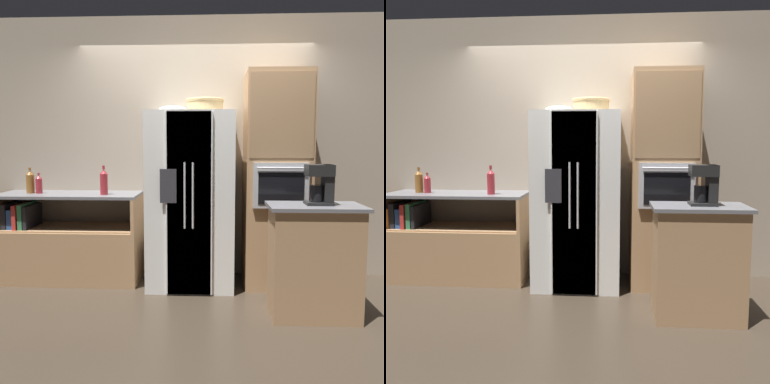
{
  "view_description": "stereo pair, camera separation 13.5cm",
  "coord_description": "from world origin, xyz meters",
  "views": [
    {
      "loc": [
        0.2,
        -4.23,
        1.44
      ],
      "look_at": [
        -0.01,
        -0.02,
        0.97
      ],
      "focal_mm": 40.0,
      "sensor_mm": 36.0,
      "label": 1
    },
    {
      "loc": [
        0.34,
        -4.23,
        1.44
      ],
      "look_at": [
        -0.01,
        -0.02,
        0.97
      ],
      "focal_mm": 40.0,
      "sensor_mm": 36.0,
      "label": 2
    }
  ],
  "objects": [
    {
      "name": "counter_left",
      "position": [
        -1.34,
        0.15,
        0.34
      ],
      "size": [
        1.48,
        0.61,
        0.92
      ],
      "color": "#A87F56",
      "rests_on": "ground_plane"
    },
    {
      "name": "ground_plane",
      "position": [
        0.0,
        0.0,
        0.0
      ],
      "size": [
        20.0,
        20.0,
        0.0
      ],
      "primitive_type": "plane",
      "color": "#382D23"
    },
    {
      "name": "wall_back",
      "position": [
        0.0,
        0.49,
        1.4
      ],
      "size": [
        12.0,
        0.06,
        2.8
      ],
      "color": "tan",
      "rests_on": "ground_plane"
    },
    {
      "name": "island_counter",
      "position": [
        1.04,
        -0.72,
        0.48
      ],
      "size": [
        0.77,
        0.48,
        0.95
      ],
      "color": "#A87F56",
      "rests_on": "ground_plane"
    },
    {
      "name": "wall_oven",
      "position": [
        0.83,
        0.13,
        1.08
      ],
      "size": [
        0.63,
        0.7,
        2.15
      ],
      "color": "#A87F56",
      "rests_on": "ground_plane"
    },
    {
      "name": "refrigerator",
      "position": [
        -0.03,
        0.07,
        0.88
      ],
      "size": [
        0.86,
        0.8,
        1.76
      ],
      "color": "silver",
      "rests_on": "ground_plane"
    },
    {
      "name": "bottle_short",
      "position": [
        -0.92,
        0.07,
        1.06
      ],
      "size": [
        0.08,
        0.08,
        0.3
      ],
      "color": "maroon",
      "rests_on": "counter_left"
    },
    {
      "name": "fruit_bowl",
      "position": [
        -0.21,
        0.11,
        1.79
      ],
      "size": [
        0.28,
        0.28,
        0.07
      ],
      "color": "white",
      "rests_on": "refrigerator"
    },
    {
      "name": "wicker_basket",
      "position": [
        0.12,
        -0.01,
        1.82
      ],
      "size": [
        0.37,
        0.37,
        0.12
      ],
      "color": "tan",
      "rests_on": "refrigerator"
    },
    {
      "name": "bottle_wide",
      "position": [
        -1.73,
        0.16,
        1.05
      ],
      "size": [
        0.08,
        0.08,
        0.27
      ],
      "color": "brown",
      "rests_on": "counter_left"
    },
    {
      "name": "bottle_tall",
      "position": [
        -1.63,
        0.14,
        1.02
      ],
      "size": [
        0.07,
        0.07,
        0.22
      ],
      "color": "maroon",
      "rests_on": "counter_left"
    },
    {
      "name": "coffee_maker",
      "position": [
        1.09,
        -0.71,
        1.13
      ],
      "size": [
        0.21,
        0.18,
        0.33
      ],
      "color": "black",
      "rests_on": "island_counter"
    }
  ]
}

